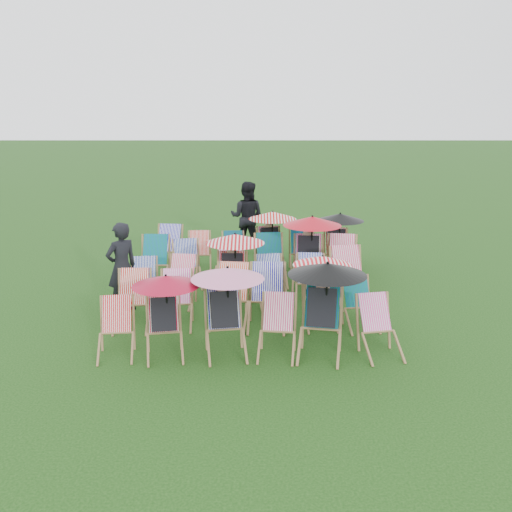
{
  "coord_description": "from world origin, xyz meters",
  "views": [
    {
      "loc": [
        0.15,
        -10.32,
        3.72
      ],
      "look_at": [
        0.14,
        0.18,
        0.9
      ],
      "focal_mm": 40.0,
      "sensor_mm": 36.0,
      "label": 1
    }
  ],
  "objects_px": {
    "deckchair_5": "(380,328)",
    "deckchair_29": "(338,240)",
    "deckchair_0": "(116,329)",
    "person_left": "(122,267)",
    "person_rear": "(247,217)"
  },
  "relations": [
    {
      "from": "deckchair_5",
      "to": "person_left",
      "type": "height_order",
      "value": "person_left"
    },
    {
      "from": "deckchair_5",
      "to": "person_left",
      "type": "bearing_deg",
      "value": 145.42
    },
    {
      "from": "deckchair_29",
      "to": "person_rear",
      "type": "xyz_separation_m",
      "value": [
        -2.11,
        1.63,
        0.23
      ]
    },
    {
      "from": "person_rear",
      "to": "deckchair_0",
      "type": "bearing_deg",
      "value": 86.87
    },
    {
      "from": "deckchair_0",
      "to": "person_rear",
      "type": "height_order",
      "value": "person_rear"
    },
    {
      "from": "deckchair_0",
      "to": "person_left",
      "type": "xyz_separation_m",
      "value": [
        -0.32,
        1.92,
        0.42
      ]
    },
    {
      "from": "deckchair_0",
      "to": "person_rear",
      "type": "relative_size",
      "value": 0.46
    },
    {
      "from": "deckchair_5",
      "to": "deckchair_29",
      "type": "distance_m",
      "value": 4.65
    },
    {
      "from": "deckchair_0",
      "to": "deckchair_29",
      "type": "relative_size",
      "value": 0.65
    },
    {
      "from": "deckchair_5",
      "to": "person_rear",
      "type": "distance_m",
      "value": 6.64
    },
    {
      "from": "deckchair_0",
      "to": "deckchair_29",
      "type": "height_order",
      "value": "deckchair_29"
    },
    {
      "from": "deckchair_5",
      "to": "deckchair_29",
      "type": "relative_size",
      "value": 0.69
    },
    {
      "from": "deckchair_29",
      "to": "person_left",
      "type": "distance_m",
      "value": 5.12
    },
    {
      "from": "deckchair_0",
      "to": "person_left",
      "type": "relative_size",
      "value": 0.5
    },
    {
      "from": "deckchair_5",
      "to": "person_left",
      "type": "xyz_separation_m",
      "value": [
        -4.32,
        1.89,
        0.4
      ]
    }
  ]
}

